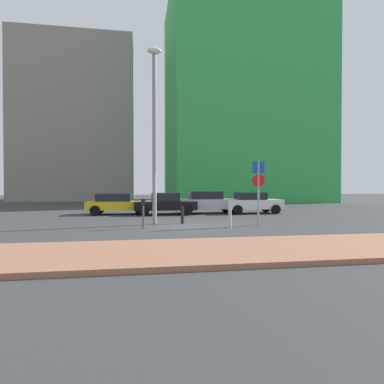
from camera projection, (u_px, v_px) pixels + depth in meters
ground_plane at (186, 226)px, 15.00m from camera, size 120.00×120.00×0.00m
sidewalk_brick at (220, 251)px, 8.79m from camera, size 40.00×3.59×0.14m
parked_car_yellow at (118, 203)px, 21.28m from camera, size 4.27×2.18×1.39m
parked_car_black at (166, 203)px, 21.03m from camera, size 4.13×2.05×1.44m
parked_car_silver at (206, 202)px, 22.14m from camera, size 4.53×2.02×1.52m
parked_car_white at (252, 202)px, 22.03m from camera, size 3.91×1.95×1.45m
parking_sign_post at (258, 185)px, 15.02m from camera, size 0.60×0.11×3.06m
parking_meter at (143, 209)px, 14.04m from camera, size 0.18×0.14×1.31m
street_lamp at (154, 123)px, 15.43m from camera, size 0.70×0.36×8.56m
traffic_bollard_near at (182, 215)px, 15.89m from camera, size 0.16×0.16×0.86m
traffic_bollard_mid at (230, 218)px, 14.26m from camera, size 0.14×0.14×0.88m
building_colorful_midrise at (240, 101)px, 42.12m from camera, size 18.79×15.56×26.48m
building_under_construction at (78, 123)px, 44.06m from camera, size 15.07×10.61×21.29m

